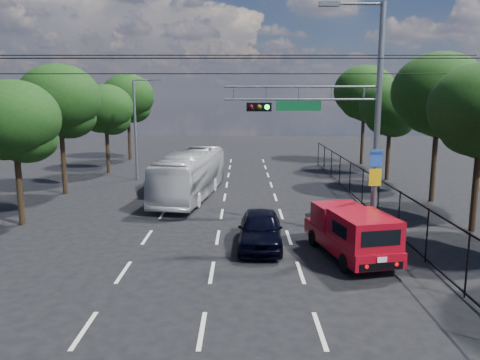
{
  "coord_description": "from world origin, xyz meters",
  "views": [
    {
      "loc": [
        1.01,
        -11.02,
        5.85
      ],
      "look_at": [
        0.95,
        6.11,
        2.8
      ],
      "focal_mm": 35.0,
      "sensor_mm": 36.0,
      "label": 1
    }
  ],
  "objects_px": {
    "signal_mast": "(348,112)",
    "navy_hatchback": "(260,229)",
    "white_van": "(162,179)",
    "red_pickup": "(351,231)",
    "white_bus": "(190,175)"
  },
  "relations": [
    {
      "from": "white_van",
      "to": "navy_hatchback",
      "type": "bearing_deg",
      "value": -69.11
    },
    {
      "from": "signal_mast",
      "to": "white_van",
      "type": "distance_m",
      "value": 14.28
    },
    {
      "from": "white_bus",
      "to": "signal_mast",
      "type": "bearing_deg",
      "value": -39.71
    },
    {
      "from": "red_pickup",
      "to": "white_van",
      "type": "relative_size",
      "value": 1.14
    },
    {
      "from": "signal_mast",
      "to": "white_bus",
      "type": "relative_size",
      "value": 0.98
    },
    {
      "from": "navy_hatchback",
      "to": "red_pickup",
      "type": "bearing_deg",
      "value": -18.46
    },
    {
      "from": "red_pickup",
      "to": "white_bus",
      "type": "relative_size",
      "value": 0.54
    },
    {
      "from": "white_bus",
      "to": "white_van",
      "type": "height_order",
      "value": "white_bus"
    },
    {
      "from": "signal_mast",
      "to": "navy_hatchback",
      "type": "bearing_deg",
      "value": -161.24
    },
    {
      "from": "white_van",
      "to": "red_pickup",
      "type": "bearing_deg",
      "value": -60.36
    },
    {
      "from": "navy_hatchback",
      "to": "signal_mast",
      "type": "bearing_deg",
      "value": 21.31
    },
    {
      "from": "white_bus",
      "to": "navy_hatchback",
      "type": "bearing_deg",
      "value": -59.93
    },
    {
      "from": "red_pickup",
      "to": "white_bus",
      "type": "distance_m",
      "value": 12.58
    },
    {
      "from": "white_van",
      "to": "white_bus",
      "type": "bearing_deg",
      "value": -49.7
    },
    {
      "from": "signal_mast",
      "to": "white_bus",
      "type": "bearing_deg",
      "value": 132.4
    }
  ]
}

